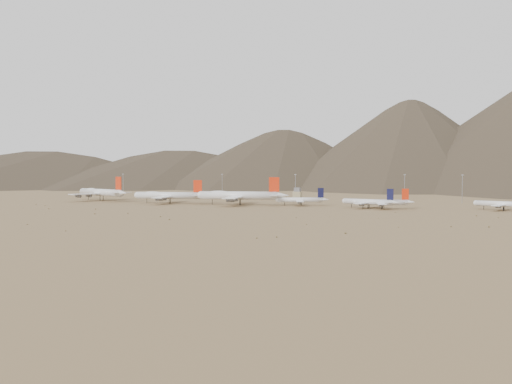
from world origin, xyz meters
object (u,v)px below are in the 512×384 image
at_px(narrowbody_a, 302,200).
at_px(control_tower, 297,194).
at_px(widebody_east, 239,195).
at_px(narrowbody_b, 369,202).
at_px(widebody_west, 101,192).
at_px(widebody_centre, 169,195).

xyz_separation_m(narrowbody_a, control_tower, (-28.03, 85.09, 0.52)).
xyz_separation_m(widebody_east, narrowbody_b, (109.26, -0.05, -3.14)).
bearing_deg(widebody_west, narrowbody_b, 18.53).
bearing_deg(narrowbody_b, widebody_east, -164.44).
bearing_deg(widebody_centre, widebody_west, 160.51).
xyz_separation_m(narrowbody_a, narrowbody_b, (57.38, -11.57, 0.25)).
bearing_deg(narrowbody_a, widebody_east, 173.78).
bearing_deg(control_tower, narrowbody_b, -48.54).
bearing_deg(control_tower, widebody_east, -103.87).
bearing_deg(narrowbody_a, narrowbody_b, -30.14).
bearing_deg(control_tower, widebody_centre, -132.02).
bearing_deg(widebody_centre, narrowbody_b, -10.04).
height_order(widebody_east, control_tower, widebody_east).
distance_m(widebody_east, narrowbody_a, 53.26).
relative_size(widebody_east, narrowbody_b, 1.73).
xyz_separation_m(widebody_centre, widebody_east, (66.36, 3.53, 0.98)).
bearing_deg(widebody_centre, narrowbody_a, -3.92).
distance_m(widebody_west, widebody_centre, 83.90).
height_order(widebody_west, control_tower, widebody_west).
bearing_deg(widebody_west, narrowbody_a, 21.28).
relative_size(widebody_centre, control_tower, 5.80).
bearing_deg(narrowbody_a, widebody_centre, 168.52).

